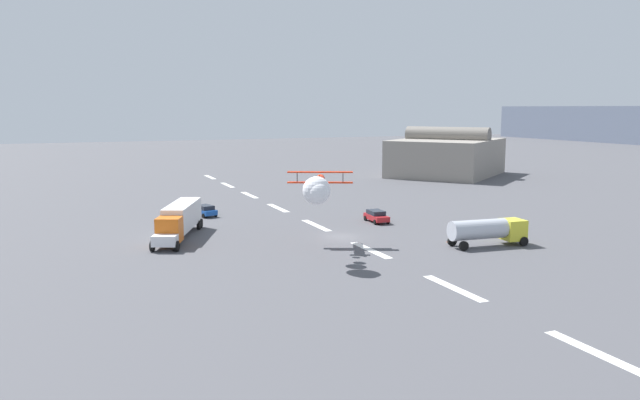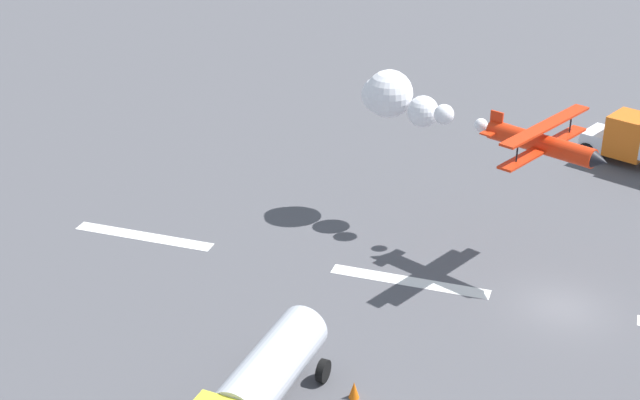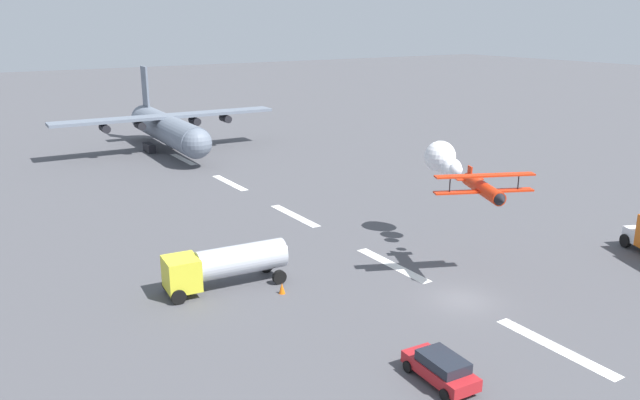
# 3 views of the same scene
# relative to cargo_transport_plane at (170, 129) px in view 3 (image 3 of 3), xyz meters

# --- Properties ---
(ground_plane) EXTENTS (440.00, 440.00, 0.00)m
(ground_plane) POSITION_rel_cargo_transport_plane_xyz_m (-56.75, 0.14, -3.36)
(ground_plane) COLOR #4C4C51
(ground_plane) RESTS_ON ground
(runway_stripe_4) EXTENTS (8.00, 0.90, 0.01)m
(runway_stripe_4) POSITION_rel_cargo_transport_plane_xyz_m (-64.15, 0.14, -3.36)
(runway_stripe_4) COLOR white
(runway_stripe_4) RESTS_ON ground
(runway_stripe_5) EXTENTS (8.00, 0.90, 0.01)m
(runway_stripe_5) POSITION_rel_cargo_transport_plane_xyz_m (-49.36, 0.14, -3.36)
(runway_stripe_5) COLOR white
(runway_stripe_5) RESTS_ON ground
(runway_stripe_6) EXTENTS (8.00, 0.90, 0.01)m
(runway_stripe_6) POSITION_rel_cargo_transport_plane_xyz_m (-34.56, 0.14, -3.36)
(runway_stripe_6) COLOR white
(runway_stripe_6) RESTS_ON ground
(runway_stripe_7) EXTENTS (8.00, 0.90, 0.01)m
(runway_stripe_7) POSITION_rel_cargo_transport_plane_xyz_m (-19.76, 0.14, -3.36)
(runway_stripe_7) COLOR white
(runway_stripe_7) RESTS_ON ground
(runway_stripe_8) EXTENTS (8.00, 0.90, 0.01)m
(runway_stripe_8) POSITION_rel_cargo_transport_plane_xyz_m (-4.96, 0.14, -3.36)
(runway_stripe_8) COLOR white
(runway_stripe_8) RESTS_ON ground
(cargo_transport_plane) EXTENTS (26.18, 31.12, 11.18)m
(cargo_transport_plane) POSITION_rel_cargo_transport_plane_xyz_m (0.00, 0.00, 0.00)
(cargo_transport_plane) COLOR slate
(cargo_transport_plane) RESTS_ON ground
(stunt_biplane_red) EXTENTS (13.43, 8.68, 2.70)m
(stunt_biplane_red) POSITION_rel_cargo_transport_plane_xyz_m (-47.95, -6.40, 3.51)
(stunt_biplane_red) COLOR red
(fuel_tanker_truck) EXTENTS (3.44, 8.69, 2.90)m
(fuel_tanker_truck) POSITION_rel_cargo_transport_plane_xyz_m (-46.31, 12.58, -1.63)
(fuel_tanker_truck) COLOR yellow
(fuel_tanker_truck) RESTS_ON ground
(airport_staff_sedan) EXTENTS (4.40, 2.22, 1.52)m
(airport_staff_sedan) POSITION_rel_cargo_transport_plane_xyz_m (-63.27, 8.14, -2.55)
(airport_staff_sedan) COLOR #B21E23
(airport_staff_sedan) RESTS_ON ground
(traffic_cone_far) EXTENTS (0.44, 0.44, 0.75)m
(traffic_cone_far) POSITION_rel_cargo_transport_plane_xyz_m (-49.36, 9.75, -2.99)
(traffic_cone_far) COLOR orange
(traffic_cone_far) RESTS_ON ground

